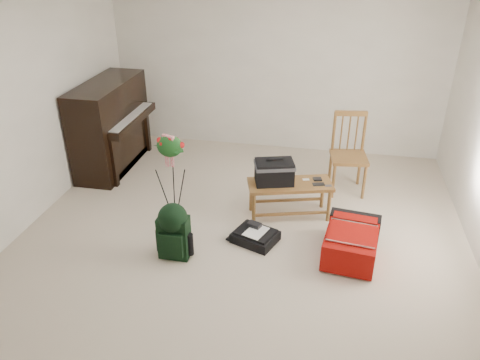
% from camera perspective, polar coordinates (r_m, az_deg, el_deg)
% --- Properties ---
extents(floor, '(5.00, 5.50, 0.01)m').
position_cam_1_polar(floor, '(5.23, -0.08, -7.84)').
color(floor, beige).
rests_on(floor, ground).
extents(ceiling, '(5.00, 5.50, 0.01)m').
position_cam_1_polar(ceiling, '(4.27, -0.10, 20.47)').
color(ceiling, white).
rests_on(ceiling, wall_back).
extents(wall_back, '(5.00, 0.04, 2.50)m').
position_cam_1_polar(wall_back, '(7.18, 4.40, 13.33)').
color(wall_back, white).
rests_on(wall_back, floor).
extents(wall_left, '(0.04, 5.50, 2.50)m').
position_cam_1_polar(wall_left, '(5.63, -26.06, 6.35)').
color(wall_left, white).
rests_on(wall_left, floor).
extents(piano, '(0.71, 1.50, 1.25)m').
position_cam_1_polar(piano, '(6.95, -15.39, 6.24)').
color(piano, black).
rests_on(piano, floor).
extents(bench, '(1.06, 0.65, 0.76)m').
position_cam_1_polar(bench, '(5.52, 4.87, 0.69)').
color(bench, brown).
rests_on(bench, floor).
extents(dining_chair, '(0.51, 0.51, 1.05)m').
position_cam_1_polar(dining_chair, '(6.22, 13.14, 3.04)').
color(dining_chair, brown).
rests_on(dining_chair, floor).
extents(red_suitcase, '(0.61, 0.84, 0.33)m').
position_cam_1_polar(red_suitcase, '(5.14, 13.39, -6.99)').
color(red_suitcase, '#A11106').
rests_on(red_suitcase, floor).
extents(black_duffel, '(0.56, 0.51, 0.19)m').
position_cam_1_polar(black_duffel, '(5.24, 1.87, -6.81)').
color(black_duffel, black).
rests_on(black_duffel, floor).
extents(green_backpack, '(0.32, 0.31, 0.63)m').
position_cam_1_polar(green_backpack, '(4.91, -8.13, -5.89)').
color(green_backpack, black).
rests_on(green_backpack, floor).
extents(flower_stand, '(0.46, 0.46, 1.17)m').
position_cam_1_polar(flower_stand, '(5.33, -8.27, -0.16)').
color(flower_stand, black).
rests_on(flower_stand, floor).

